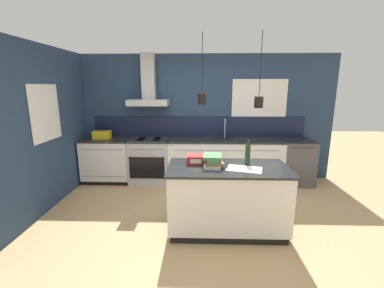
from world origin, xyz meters
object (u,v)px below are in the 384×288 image
at_px(dishwasher, 296,162).
at_px(yellow_toolbox, 102,135).
at_px(book_stack, 213,161).
at_px(red_supply_box, 196,159).
at_px(oven_range, 150,160).
at_px(bottle_on_island, 248,154).

relative_size(dishwasher, yellow_toolbox, 2.68).
bearing_deg(book_stack, dishwasher, 44.76).
distance_m(red_supply_box, yellow_toolbox, 2.55).
distance_m(oven_range, red_supply_box, 1.98).
bearing_deg(book_stack, bottle_on_island, 8.73).
distance_m(bottle_on_island, yellow_toolbox, 3.15).
bearing_deg(bottle_on_island, red_supply_box, 175.32).
bearing_deg(red_supply_box, yellow_toolbox, 139.66).
bearing_deg(dishwasher, bottle_on_island, -127.69).
relative_size(bottle_on_island, red_supply_box, 1.40).
distance_m(bottle_on_island, book_stack, 0.49).
distance_m(book_stack, red_supply_box, 0.26).
height_order(red_supply_box, yellow_toolbox, yellow_toolbox).
bearing_deg(dishwasher, yellow_toolbox, 180.00).
bearing_deg(oven_range, yellow_toolbox, 179.74).
height_order(dishwasher, bottle_on_island, bottle_on_island).
height_order(oven_range, yellow_toolbox, yellow_toolbox).
relative_size(oven_range, dishwasher, 1.00).
distance_m(oven_range, dishwasher, 3.00).
relative_size(dishwasher, red_supply_box, 3.63).
bearing_deg(book_stack, oven_range, 124.12).
bearing_deg(red_supply_box, oven_range, 120.75).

